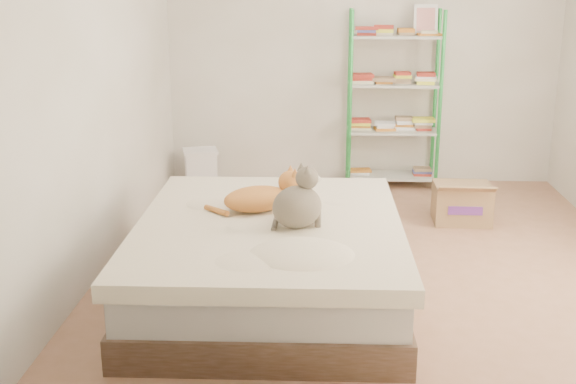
# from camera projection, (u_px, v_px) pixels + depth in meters

# --- Properties ---
(room) EXTENTS (3.81, 4.21, 2.61)m
(room) POSITION_uv_depth(u_px,v_px,m) (377.00, 79.00, 5.00)
(room) COLOR tan
(room) RESTS_ON ground
(bed) EXTENTS (1.66, 2.07, 0.52)m
(bed) POSITION_uv_depth(u_px,v_px,m) (270.00, 259.00, 4.57)
(bed) COLOR brown
(bed) RESTS_ON ground
(orange_cat) EXTENTS (0.59, 0.45, 0.21)m
(orange_cat) POSITION_uv_depth(u_px,v_px,m) (257.00, 196.00, 4.64)
(orange_cat) COLOR orange
(orange_cat) RESTS_ON bed
(grey_cat) EXTENTS (0.42, 0.40, 0.38)m
(grey_cat) POSITION_uv_depth(u_px,v_px,m) (297.00, 198.00, 4.31)
(grey_cat) COLOR #80745C
(grey_cat) RESTS_ON bed
(shelf_unit) EXTENTS (0.88, 0.36, 1.74)m
(shelf_unit) POSITION_uv_depth(u_px,v_px,m) (394.00, 97.00, 6.90)
(shelf_unit) COLOR green
(shelf_unit) RESTS_ON ground
(cardboard_box) EXTENTS (0.47, 0.45, 0.38)m
(cardboard_box) POSITION_uv_depth(u_px,v_px,m) (462.00, 203.00, 6.04)
(cardboard_box) COLOR #9C7855
(cardboard_box) RESTS_ON ground
(white_bin) EXTENTS (0.39, 0.36, 0.37)m
(white_bin) POSITION_uv_depth(u_px,v_px,m) (201.00, 168.00, 7.06)
(white_bin) COLOR white
(white_bin) RESTS_ON ground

